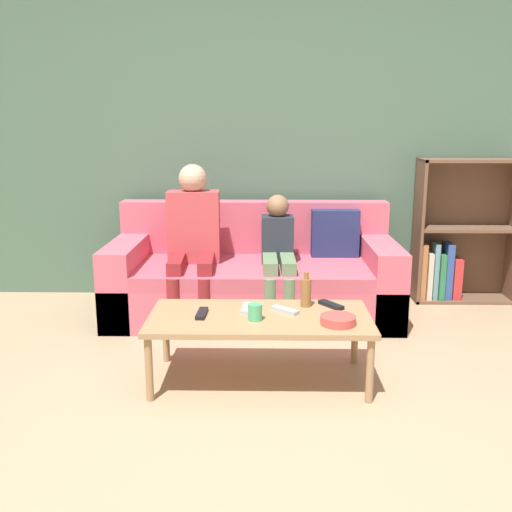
# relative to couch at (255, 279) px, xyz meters

# --- Properties ---
(ground_plane) EXTENTS (22.00, 22.00, 0.00)m
(ground_plane) POSITION_rel_couch_xyz_m (0.11, -1.82, -0.27)
(ground_plane) COLOR tan
(wall_back) EXTENTS (12.00, 0.06, 2.60)m
(wall_back) POSITION_rel_couch_xyz_m (0.11, 0.54, 1.03)
(wall_back) COLOR #4C6B56
(wall_back) RESTS_ON ground_plane
(couch) EXTENTS (2.08, 0.93, 0.81)m
(couch) POSITION_rel_couch_xyz_m (0.00, 0.00, 0.00)
(couch) COLOR #DB5B70
(couch) RESTS_ON ground_plane
(bookshelf) EXTENTS (0.79, 0.28, 1.14)m
(bookshelf) POSITION_rel_couch_xyz_m (1.61, 0.39, 0.20)
(bookshelf) COLOR brown
(bookshelf) RESTS_ON ground_plane
(coffee_table) EXTENTS (1.21, 0.59, 0.38)m
(coffee_table) POSITION_rel_couch_xyz_m (0.05, -1.16, 0.08)
(coffee_table) COLOR #A87F56
(coffee_table) RESTS_ON ground_plane
(person_adult) EXTENTS (0.38, 0.65, 1.12)m
(person_adult) POSITION_rel_couch_xyz_m (-0.44, -0.09, 0.37)
(person_adult) COLOR maroon
(person_adult) RESTS_ON ground_plane
(person_child) EXTENTS (0.24, 0.64, 0.90)m
(person_child) POSITION_rel_couch_xyz_m (0.17, -0.14, 0.24)
(person_child) COLOR #66845B
(person_child) RESTS_ON ground_plane
(cup_near) EXTENTS (0.08, 0.08, 0.09)m
(cup_near) POSITION_rel_couch_xyz_m (0.03, -1.24, 0.15)
(cup_near) COLOR #4CB77A
(cup_near) RESTS_ON coffee_table
(tv_remote_0) EXTENTS (0.16, 0.15, 0.02)m
(tv_remote_0) POSITION_rel_couch_xyz_m (0.19, -1.10, 0.12)
(tv_remote_0) COLOR #B7B7BC
(tv_remote_0) RESTS_ON coffee_table
(tv_remote_1) EXTENTS (0.06, 0.17, 0.02)m
(tv_remote_1) POSITION_rel_couch_xyz_m (-0.27, -1.16, 0.12)
(tv_remote_1) COLOR black
(tv_remote_1) RESTS_ON coffee_table
(tv_remote_2) EXTENTS (0.06, 0.17, 0.02)m
(tv_remote_2) POSITION_rel_couch_xyz_m (-0.02, -1.07, 0.12)
(tv_remote_2) COLOR #B7B7BC
(tv_remote_2) RESTS_ON coffee_table
(tv_remote_3) EXTENTS (0.14, 0.17, 0.02)m
(tv_remote_3) POSITION_rel_couch_xyz_m (0.46, -1.00, 0.12)
(tv_remote_3) COLOR black
(tv_remote_3) RESTS_ON coffee_table
(snack_bowl) EXTENTS (0.19, 0.19, 0.05)m
(snack_bowl) POSITION_rel_couch_xyz_m (0.46, -1.29, 0.13)
(snack_bowl) COLOR #DB4C47
(snack_bowl) RESTS_ON coffee_table
(bottle) EXTENTS (0.06, 0.06, 0.20)m
(bottle) POSITION_rel_couch_xyz_m (0.31, -1.00, 0.20)
(bottle) COLOR olive
(bottle) RESTS_ON coffee_table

